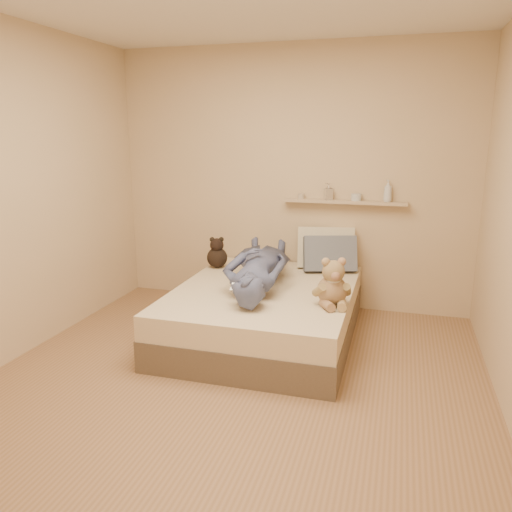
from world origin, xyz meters
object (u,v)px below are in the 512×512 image
(person, at_px, (258,266))
(bed, at_px, (265,312))
(pillow_cream, at_px, (326,247))
(game_console, at_px, (241,288))
(pillow_grey, at_px, (330,254))
(teddy_bear, at_px, (333,286))
(dark_plush, at_px, (217,254))
(wall_shelf, at_px, (344,202))

(person, bearing_deg, bed, 136.26)
(bed, relative_size, pillow_cream, 3.45)
(game_console, xyz_separation_m, pillow_grey, (0.51, 1.19, 0.02))
(bed, xyz_separation_m, game_console, (-0.06, -0.50, 0.37))
(teddy_bear, xyz_separation_m, pillow_grey, (-0.16, 0.99, 0.01))
(dark_plush, distance_m, pillow_cream, 1.08)
(pillow_grey, distance_m, wall_shelf, 0.54)
(dark_plush, height_order, person, person)
(bed, distance_m, dark_plush, 0.89)
(wall_shelf, bearing_deg, pillow_cream, -152.90)
(pillow_cream, relative_size, wall_shelf, 0.46)
(bed, xyz_separation_m, teddy_bear, (0.62, -0.30, 0.39))
(teddy_bear, bearing_deg, pillow_grey, 99.35)
(game_console, bearing_deg, teddy_bear, 16.32)
(pillow_cream, xyz_separation_m, pillow_grey, (0.06, -0.14, -0.03))
(pillow_cream, height_order, wall_shelf, wall_shelf)
(teddy_bear, relative_size, pillow_grey, 0.78)
(dark_plush, xyz_separation_m, wall_shelf, (1.18, 0.40, 0.52))
(teddy_bear, relative_size, dark_plush, 1.24)
(game_console, bearing_deg, pillow_grey, 66.56)
(dark_plush, xyz_separation_m, person, (0.55, -0.45, 0.04))
(teddy_bear, height_order, dark_plush, teddy_bear)
(pillow_cream, bearing_deg, bed, -115.48)
(bed, distance_m, teddy_bear, 0.79)
(game_console, height_order, pillow_cream, pillow_cream)
(game_console, distance_m, teddy_bear, 0.71)
(pillow_grey, xyz_separation_m, wall_shelf, (0.09, 0.22, 0.48))
(bed, xyz_separation_m, dark_plush, (-0.63, 0.51, 0.36))
(pillow_grey, xyz_separation_m, person, (-0.54, -0.63, 0.01))
(game_console, relative_size, teddy_bear, 0.43)
(pillow_cream, distance_m, pillow_grey, 0.16)
(bed, bearing_deg, pillow_cream, 64.52)
(teddy_bear, distance_m, person, 0.79)
(pillow_cream, bearing_deg, dark_plush, -162.74)
(game_console, height_order, pillow_grey, pillow_grey)
(dark_plush, height_order, pillow_cream, pillow_cream)
(pillow_cream, bearing_deg, wall_shelf, 27.10)
(teddy_bear, height_order, pillow_grey, teddy_bear)
(game_console, distance_m, person, 0.55)
(game_console, distance_m, dark_plush, 1.16)
(bed, height_order, teddy_bear, teddy_bear)
(pillow_cream, bearing_deg, teddy_bear, -78.72)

